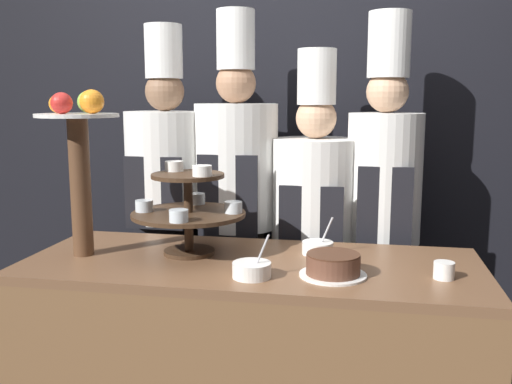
{
  "coord_description": "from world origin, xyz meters",
  "views": [
    {
      "loc": [
        0.41,
        -1.71,
        1.51
      ],
      "look_at": [
        0.0,
        0.45,
        1.15
      ],
      "focal_mm": 40.0,
      "sensor_mm": 36.0,
      "label": 1
    }
  ],
  "objects": [
    {
      "name": "chef_left",
      "position": [
        -0.55,
        0.97,
        1.0
      ],
      "size": [
        0.4,
        0.4,
        1.86
      ],
      "color": "black",
      "rests_on": "ground_plane"
    },
    {
      "name": "cake_round",
      "position": [
        0.32,
        0.22,
        0.94
      ],
      "size": [
        0.24,
        0.24,
        0.08
      ],
      "color": "white",
      "rests_on": "buffet_counter"
    },
    {
      "name": "tiered_stand",
      "position": [
        -0.26,
        0.4,
        1.09
      ],
      "size": [
        0.45,
        0.45,
        0.36
      ],
      "color": "#3D2819",
      "rests_on": "buffet_counter"
    },
    {
      "name": "serving_bowl_far",
      "position": [
        0.24,
        0.49,
        0.92
      ],
      "size": [
        0.12,
        0.12,
        0.15
      ],
      "color": "white",
      "rests_on": "buffet_counter"
    },
    {
      "name": "cup_white",
      "position": [
        0.69,
        0.26,
        0.93
      ],
      "size": [
        0.07,
        0.07,
        0.06
      ],
      "color": "white",
      "rests_on": "buffet_counter"
    },
    {
      "name": "chef_center_left",
      "position": [
        -0.2,
        0.97,
        1.03
      ],
      "size": [
        0.4,
        0.4,
        1.92
      ],
      "color": "#38332D",
      "rests_on": "ground_plane"
    },
    {
      "name": "wall_back",
      "position": [
        0.0,
        1.35,
        1.4
      ],
      "size": [
        10.0,
        0.06,
        2.8
      ],
      "color": "black",
      "rests_on": "ground_plane"
    },
    {
      "name": "chef_center_right",
      "position": [
        0.19,
        0.97,
        0.92
      ],
      "size": [
        0.41,
        0.41,
        1.73
      ],
      "color": "black",
      "rests_on": "ground_plane"
    },
    {
      "name": "fruit_pedestal",
      "position": [
        -0.66,
        0.31,
        1.33
      ],
      "size": [
        0.31,
        0.31,
        0.64
      ],
      "color": "brown",
      "rests_on": "buffet_counter"
    },
    {
      "name": "buffet_counter",
      "position": [
        0.0,
        0.35,
        0.45
      ],
      "size": [
        1.73,
        0.7,
        0.9
      ],
      "color": "brown",
      "rests_on": "ground_plane"
    },
    {
      "name": "serving_bowl_near",
      "position": [
        0.04,
        0.15,
        0.93
      ],
      "size": [
        0.13,
        0.13,
        0.15
      ],
      "color": "white",
      "rests_on": "buffet_counter"
    },
    {
      "name": "chef_right",
      "position": [
        0.51,
        0.97,
        1.03
      ],
      "size": [
        0.34,
        0.34,
        1.89
      ],
      "color": "#38332D",
      "rests_on": "ground_plane"
    }
  ]
}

